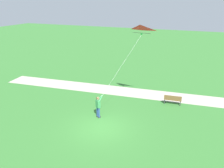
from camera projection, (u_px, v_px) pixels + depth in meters
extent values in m
plane|color=#33702D|center=(102.00, 128.00, 16.45)|extent=(120.00, 120.00, 0.00)
cube|color=#ADA393|center=(152.00, 95.00, 22.22)|extent=(5.47, 32.08, 0.02)
cube|color=#232328|center=(98.00, 116.00, 18.10)|extent=(0.26, 0.23, 0.06)
cylinder|color=#2D4C8E|center=(97.00, 111.00, 17.94)|extent=(0.14, 0.14, 0.82)
cube|color=#232328|center=(99.00, 117.00, 17.91)|extent=(0.26, 0.23, 0.06)
cylinder|color=#2D4C8E|center=(99.00, 113.00, 17.75)|extent=(0.14, 0.14, 0.82)
cube|color=#38894C|center=(98.00, 104.00, 17.60)|extent=(0.41, 0.45, 0.60)
sphere|color=#DBB28E|center=(98.00, 98.00, 17.44)|extent=(0.22, 0.22, 0.22)
ellipsoid|color=#4C3319|center=(98.00, 98.00, 17.42)|extent=(0.31, 0.31, 0.13)
cylinder|color=#38894C|center=(100.00, 97.00, 17.62)|extent=(0.33, 0.54, 0.43)
cylinder|color=#38894C|center=(101.00, 98.00, 17.49)|extent=(0.56, 0.14, 0.43)
sphere|color=#DBB28E|center=(102.00, 96.00, 17.59)|extent=(0.10, 0.10, 0.10)
pyramid|color=red|center=(140.00, 31.00, 17.56)|extent=(1.00, 1.72, 0.53)
cone|color=green|center=(141.00, 34.00, 17.98)|extent=(0.23, 0.23, 0.22)
cylinder|color=black|center=(142.00, 33.00, 17.95)|extent=(0.24, 1.54, 0.02)
cylinder|color=silver|center=(122.00, 65.00, 17.80)|extent=(3.12, 2.11, 4.38)
cube|color=brown|center=(173.00, 99.00, 20.09)|extent=(0.58, 1.54, 0.05)
cube|color=brown|center=(173.00, 98.00, 19.84)|extent=(0.18, 1.50, 0.40)
cube|color=#2D2D33|center=(165.00, 100.00, 20.49)|extent=(0.07, 0.07, 0.45)
cube|color=#2D2D33|center=(165.00, 102.00, 20.21)|extent=(0.07, 0.07, 0.45)
cube|color=#2D2D33|center=(180.00, 102.00, 20.13)|extent=(0.07, 0.07, 0.45)
cube|color=#2D2D33|center=(180.00, 103.00, 19.84)|extent=(0.07, 0.07, 0.45)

